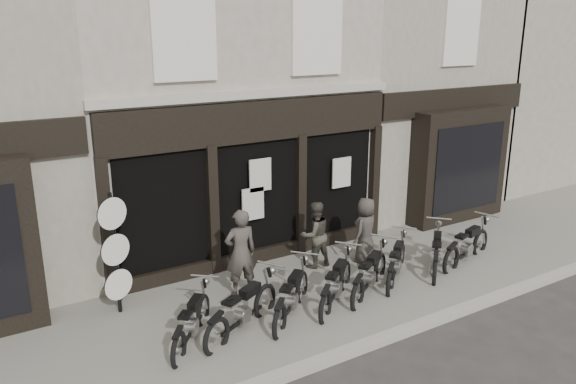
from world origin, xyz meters
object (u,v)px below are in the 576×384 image
man_right (366,230)px  advert_sign_post (116,259)px  motorcycle_2 (292,300)px  motorcycle_4 (370,278)px  motorcycle_3 (336,287)px  motorcycle_5 (396,266)px  motorcycle_6 (436,256)px  man_left (241,253)px  motorcycle_0 (192,325)px  man_centre (315,235)px  motorcycle_1 (243,314)px  motorcycle_7 (467,249)px

man_right → advert_sign_post: advert_sign_post is taller
motorcycle_2 → motorcycle_4: motorcycle_4 is taller
motorcycle_2 → motorcycle_3: 1.05m
motorcycle_5 → motorcycle_6: size_ratio=1.02×
motorcycle_4 → man_left: 2.75m
motorcycle_3 → man_left: size_ratio=1.00×
motorcycle_3 → man_right: (1.78, 1.27, 0.49)m
motorcycle_0 → motorcycle_5: motorcycle_5 is taller
man_right → motorcycle_4: bearing=31.2°
man_centre → man_right: size_ratio=1.00×
motorcycle_0 → motorcycle_5: 4.81m
motorcycle_0 → man_left: size_ratio=0.90×
motorcycle_0 → motorcycle_6: motorcycle_6 is taller
motorcycle_1 → motorcycle_4: size_ratio=1.06×
motorcycle_4 → man_left: size_ratio=1.05×
motorcycle_2 → advert_sign_post: (-2.79, 1.81, 0.82)m
motorcycle_2 → motorcycle_7: 4.91m
motorcycle_4 → motorcycle_3: bearing=148.3°
motorcycle_2 → man_left: size_ratio=0.97×
advert_sign_post → motorcycle_4: bearing=-41.0°
motorcycle_1 → motorcycle_6: (5.05, 0.12, -0.01)m
motorcycle_2 → advert_sign_post: bearing=105.9°
motorcycle_4 → motorcycle_6: bearing=-29.0°
motorcycle_0 → man_centre: man_centre is taller
motorcycle_5 → motorcycle_6: 1.16m
man_left → motorcycle_4: bearing=158.0°
motorcycle_5 → man_left: 3.50m
motorcycle_4 → man_centre: 1.75m
motorcycle_5 → motorcycle_7: bearing=-43.1°
motorcycle_4 → man_right: 1.63m
motorcycle_4 → man_left: bearing=119.2°
motorcycle_7 → man_centre: man_centre is taller
motorcycle_7 → man_centre: size_ratio=1.40×
motorcycle_2 → motorcycle_0: bearing=134.2°
motorcycle_4 → motorcycle_7: motorcycle_7 is taller
motorcycle_1 → advert_sign_post: advert_sign_post is taller
motorcycle_0 → man_right: man_right is taller
motorcycle_0 → motorcycle_4: 3.91m
motorcycle_4 → man_centre: (-0.26, 1.66, 0.48)m
motorcycle_7 → advert_sign_post: advert_sign_post is taller
motorcycle_0 → man_right: size_ratio=1.06×
motorcycle_6 → man_left: man_left is taller
motorcycle_4 → advert_sign_post: (-4.72, 1.82, 0.82)m
man_left → motorcycle_6: bearing=171.8°
motorcycle_2 → motorcycle_5: (2.83, 0.17, -0.01)m
motorcycle_3 → motorcycle_4: bearing=-37.5°
motorcycle_6 → man_centre: 2.83m
motorcycle_2 → man_left: man_left is taller
motorcycle_6 → man_centre: (-2.33, 1.54, 0.49)m
motorcycle_3 → motorcycle_4: size_ratio=0.95×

